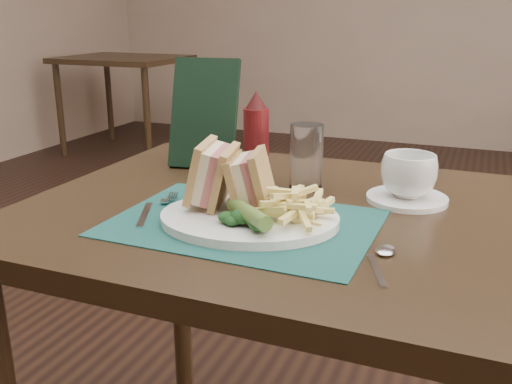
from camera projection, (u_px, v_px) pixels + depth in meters
wall_back at (437, 146)px, 4.81m from camera, size 6.00×0.00×6.00m
table_main at (273, 378)px, 1.16m from camera, size 0.90×0.75×0.75m
table_bg_left at (126, 105)px, 4.52m from camera, size 0.90×0.75×0.75m
placemat at (244, 223)px, 0.96m from camera, size 0.44×0.32×0.00m
plate at (249, 218)px, 0.95m from camera, size 0.34×0.30×0.01m
sandwich_half_a at (200, 173)px, 0.98m from camera, size 0.10×0.13×0.11m
sandwich_half_b at (238, 179)px, 0.97m from camera, size 0.10×0.11×0.10m
kale_garnish at (245, 217)px, 0.90m from camera, size 0.11×0.08×0.03m
pickle_spear at (249, 213)px, 0.89m from camera, size 0.11×0.10×0.03m
fries_pile at (292, 202)px, 0.93m from camera, size 0.18×0.20×0.05m
fork at (154, 207)px, 1.01m from camera, size 0.10×0.17×0.01m
spoon at (380, 261)px, 0.80m from camera, size 0.09×0.15×0.01m
saucer at (407, 199)px, 1.07m from camera, size 0.18×0.18×0.01m
coffee_cup at (409, 175)px, 1.05m from camera, size 0.14×0.14×0.08m
drinking_glass at (306, 157)px, 1.13m from camera, size 0.08×0.08×0.13m
ketchup_bottle at (256, 136)px, 1.18m from camera, size 0.06×0.06×0.19m
check_presenter at (204, 113)px, 1.28m from camera, size 0.16×0.11×0.24m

